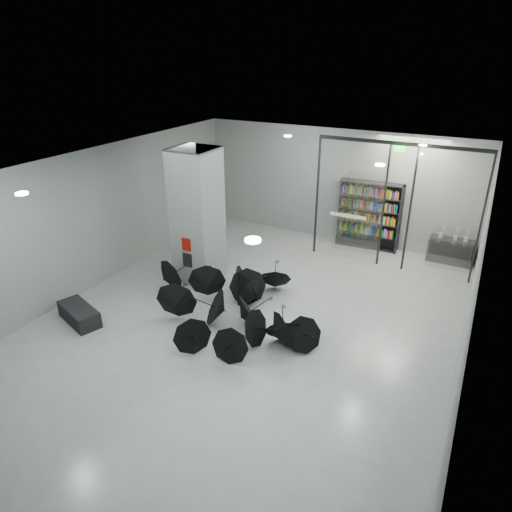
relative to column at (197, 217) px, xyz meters
The scene contains 10 objects.
room 3.31m from the column, 38.66° to the right, with size 14.00×14.02×4.01m.
column is the anchor object (origin of this frame).
fire_cabinet 0.90m from the column, 90.00° to the right, with size 0.28×0.04×0.38m, color #A50A07.
info_panel 1.31m from the column, 90.00° to the right, with size 0.30×0.03×0.42m, color black.
exit_sign 6.18m from the column, 33.96° to the left, with size 0.30×0.06×0.15m, color #0CE533.
glass_partition 6.02m from the column, 35.58° to the left, with size 5.06×0.08×4.00m.
bench 4.20m from the column, 111.21° to the right, with size 1.35×0.58×0.43m, color black.
bookshelf 6.19m from the column, 50.69° to the left, with size 2.15×0.43×2.36m, color black, non-canonical shape.
shop_counter 8.34m from the column, 35.51° to the left, with size 1.36×0.54×0.81m, color black.
umbrella_cluster 3.16m from the column, 37.26° to the right, with size 5.71×4.65×1.24m.
Camera 1 is at (4.88, -8.40, 6.52)m, focal length 32.13 mm.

